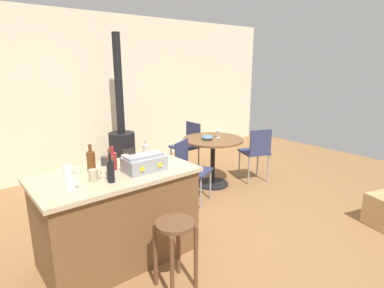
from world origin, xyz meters
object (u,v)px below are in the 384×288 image
wooden_stool (175,240)px  bottle_1 (113,161)px  bottle_4 (146,151)px  bottle_3 (111,171)px  cup_1 (70,184)px  cup_0 (68,170)px  wood_stove (122,142)px  bottle_0 (91,161)px  kitchen_island (118,216)px  serving_bowl (207,137)px  folding_chair_far (190,167)px  cup_2 (94,175)px  toolbox (144,163)px  bottle_2 (110,166)px  folding_chair_left (256,150)px  wine_glass (218,131)px  folding_chair_near (188,144)px  dining_table (213,150)px  cup_3 (105,161)px  cup_4 (125,159)px

wooden_stool → bottle_1: size_ratio=2.69×
wooden_stool → bottle_4: 1.09m
bottle_3 → cup_1: (-0.33, 0.04, -0.05)m
cup_0 → cup_1: size_ratio=1.04×
wood_stove → bottle_0: 2.43m
kitchen_island → serving_bowl: (1.89, 0.83, 0.34)m
folding_chair_far → cup_2: cup_2 is taller
wooden_stool → toolbox: 0.77m
wooden_stool → bottle_2: 0.86m
bottle_2 → bottle_3: same height
folding_chair_left → wine_glass: size_ratio=6.11×
folding_chair_near → bottle_3: 2.82m
kitchen_island → cup_1: 0.69m
kitchen_island → toolbox: size_ratio=3.84×
serving_bowl → dining_table: bearing=-5.6°
bottle_2 → bottle_4: bearing=28.5°
wooden_stool → bottle_2: size_ratio=2.35×
bottle_3 → bottle_4: bottle_3 is taller
folding_chair_left → cup_2: bearing=-169.0°
toolbox → cup_0: bearing=150.8°
bottle_0 → cup_3: bottle_0 is taller
wooden_stool → bottle_2: (-0.25, 0.62, 0.54)m
toolbox → cup_4: (-0.03, 0.31, -0.03)m
bottle_0 → cup_3: 0.20m
folding_chair_far → serving_bowl: (0.54, 0.25, 0.29)m
wooden_stool → bottle_2: bearing=112.1°
folding_chair_near → bottle_4: size_ratio=4.33×
wine_glass → wooden_stool: bearing=-142.0°
dining_table → cup_4: bearing=-160.7°
wood_stove → cup_1: 2.87m
wood_stove → bottle_4: wood_stove is taller
kitchen_island → bottle_3: 0.59m
bottle_3 → cup_2: bottle_3 is taller
wooden_stool → bottle_2: bottle_2 is taller
kitchen_island → wood_stove: size_ratio=0.63×
dining_table → bottle_2: bearing=-156.7°
dining_table → serving_bowl: 0.24m
folding_chair_near → folding_chair_left: folding_chair_left is taller
bottle_0 → cup_1: bottle_0 is taller
folding_chair_left → folding_chair_near: bearing=119.4°
kitchen_island → bottle_0: 0.59m
bottle_0 → bottle_4: 0.61m
bottle_2 → cup_1: bearing=-168.0°
dining_table → folding_chair_near: 0.70m
toolbox → cup_2: (-0.47, 0.05, -0.02)m
kitchen_island → folding_chair_left: bearing=10.4°
folding_chair_left → bottle_1: (-2.61, -0.39, 0.45)m
wood_stove → cup_0: size_ratio=19.91×
folding_chair_far → bottle_3: bottle_3 is taller
folding_chair_far → bottle_4: (-0.89, -0.36, 0.46)m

